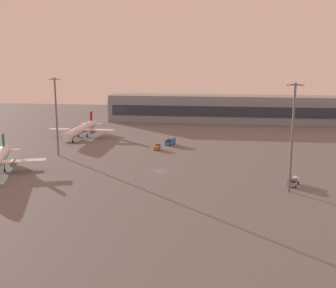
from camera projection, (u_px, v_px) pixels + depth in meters
The scene contains 8 objects.
ground_plane at pixel (160, 171), 144.57m from camera, with size 416.00×416.00×0.00m, color #605E5B.
terminal_building at pixel (230, 109), 257.50m from camera, with size 149.75×22.40×16.40m.
airplane_mid_apron at pixel (81, 130), 205.32m from camera, with size 33.42×43.00×11.05m.
baggage_tractor at pixel (157, 147), 178.80m from camera, with size 2.29×4.28×2.25m.
catering_truck at pixel (170, 141), 188.83m from camera, with size 4.64×6.10×3.05m.
fuel_truck at pixel (293, 181), 127.85m from camera, with size 4.37×6.62×2.35m.
apron_light_east at pixel (293, 132), 118.50m from camera, with size 4.80×0.90×31.90m.
apron_light_central at pixel (56, 113), 164.35m from camera, with size 4.80×0.90×31.33m.
Camera 1 is at (21.41, -138.13, 38.20)m, focal length 44.33 mm.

